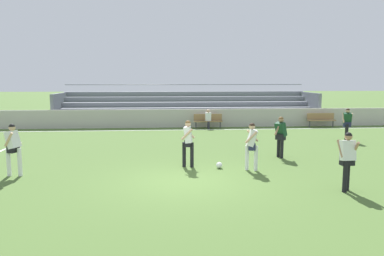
{
  "coord_description": "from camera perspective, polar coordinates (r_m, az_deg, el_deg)",
  "views": [
    {
      "loc": [
        -0.65,
        -11.1,
        3.15
      ],
      "look_at": [
        0.48,
        3.46,
        1.19
      ],
      "focal_mm": 34.67,
      "sensor_mm": 36.0,
      "label": 1
    }
  ],
  "objects": [
    {
      "name": "sideline_wall",
      "position": [
        23.95,
        -2.85,
        1.5
      ],
      "size": [
        48.0,
        0.16,
        1.18
      ],
      "primitive_type": "cube",
      "color": "#BCB7AD",
      "rests_on": "ground"
    },
    {
      "name": "ground_plane",
      "position": [
        11.56,
        -1.04,
        -8.16
      ],
      "size": [
        160.0,
        160.0,
        0.0
      ],
      "primitive_type": "plane",
      "color": "#4C6B30"
    },
    {
      "name": "bleacher_stand",
      "position": [
        26.48,
        -0.65,
        3.31
      ],
      "size": [
        18.05,
        3.9,
        2.71
      ],
      "color": "#9EA3AD",
      "rests_on": "ground"
    },
    {
      "name": "player_white_deep_cover",
      "position": [
        11.19,
        22.79,
        -4.04
      ],
      "size": [
        0.45,
        0.5,
        1.67
      ],
      "color": "black",
      "rests_on": "ground"
    },
    {
      "name": "field_line_sideline",
      "position": [
        22.79,
        -2.75,
        -0.3
      ],
      "size": [
        44.0,
        0.12,
        0.01
      ],
      "primitive_type": "cube",
      "color": "white",
      "rests_on": "ground"
    },
    {
      "name": "player_dark_pressing_high",
      "position": [
        20.13,
        22.76,
        0.89
      ],
      "size": [
        0.54,
        0.46,
        1.66
      ],
      "color": "black",
      "rests_on": "ground"
    },
    {
      "name": "bench_far_left",
      "position": [
        23.57,
        2.48,
        1.29
      ],
      "size": [
        1.8,
        0.4,
        0.9
      ],
      "color": "#99754C",
      "rests_on": "ground"
    },
    {
      "name": "spectator_seated",
      "position": [
        23.44,
        2.51,
        1.64
      ],
      "size": [
        0.36,
        0.42,
        1.21
      ],
      "color": "#2D2D38",
      "rests_on": "ground"
    },
    {
      "name": "player_white_trailing_run",
      "position": [
        13.24,
        -25.82,
        -2.37
      ],
      "size": [
        0.49,
        0.61,
        1.71
      ],
      "color": "white",
      "rests_on": "ground"
    },
    {
      "name": "player_white_overlapping",
      "position": [
        12.83,
        9.17,
        -2.19
      ],
      "size": [
        0.57,
        0.5,
        1.65
      ],
      "color": "white",
      "rests_on": "ground"
    },
    {
      "name": "player_dark_wide_left",
      "position": [
        15.13,
        13.48,
        -0.82
      ],
      "size": [
        0.65,
        0.53,
        1.65
      ],
      "color": "black",
      "rests_on": "ground"
    },
    {
      "name": "bench_near_bin",
      "position": [
        25.54,
        19.24,
        1.36
      ],
      "size": [
        1.8,
        0.4,
        0.9
      ],
      "color": "#99754C",
      "rests_on": "ground"
    },
    {
      "name": "field_line_penalty_mark",
      "position": [
        18.32,
        -27.22,
        -3.1
      ],
      "size": [
        0.12,
        4.4,
        0.01
      ],
      "primitive_type": "cube",
      "color": "white",
      "rests_on": "ground"
    },
    {
      "name": "soccer_ball",
      "position": [
        13.16,
        4.21,
        -5.73
      ],
      "size": [
        0.22,
        0.22,
        0.22
      ],
      "primitive_type": "sphere",
      "color": "white",
      "rests_on": "ground"
    },
    {
      "name": "player_white_challenging",
      "position": [
        13.14,
        -0.62,
        -1.77
      ],
      "size": [
        0.53,
        0.54,
        1.68
      ],
      "color": "black",
      "rests_on": "ground"
    }
  ]
}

